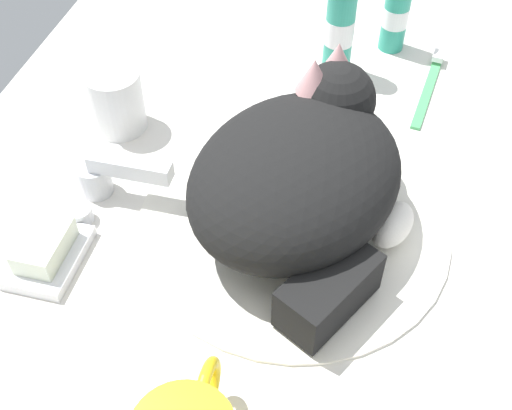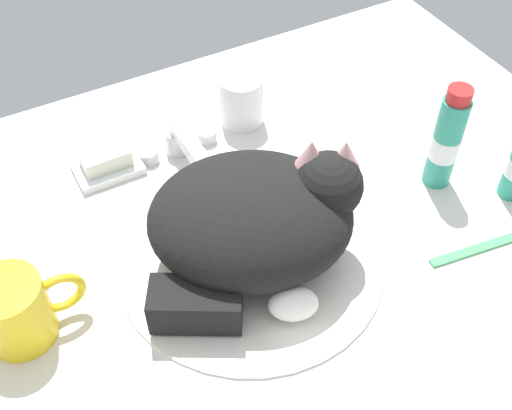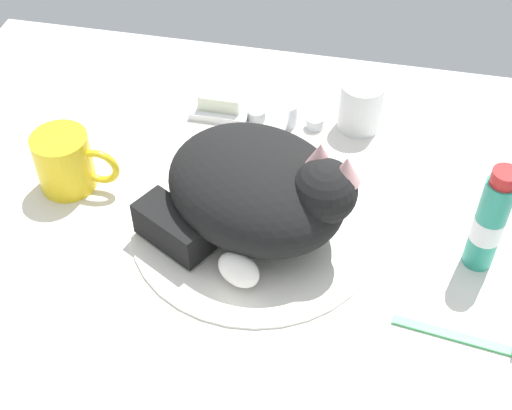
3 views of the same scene
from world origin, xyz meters
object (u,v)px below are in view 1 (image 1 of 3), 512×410
(cat, at_px, (302,175))
(mouthwash_bottle, at_px, (397,10))
(faucet, at_px, (106,177))
(toothbrush, at_px, (429,85))
(soap_bar, at_px, (44,245))
(toothpaste_bottle, at_px, (342,23))
(rinse_cup, at_px, (116,101))

(cat, bearing_deg, mouthwash_bottle, -9.80)
(faucet, distance_m, cat, 0.22)
(mouthwash_bottle, bearing_deg, toothbrush, -144.39)
(cat, xyz_separation_m, toothbrush, (0.27, -0.12, -0.07))
(soap_bar, xyz_separation_m, toothpaste_bottle, (0.39, -0.23, 0.05))
(cat, bearing_deg, toothpaste_bottle, 0.69)
(cat, xyz_separation_m, soap_bar, (-0.11, 0.23, -0.05))
(soap_bar, bearing_deg, faucet, -12.22)
(faucet, relative_size, cat, 0.39)
(toothpaste_bottle, distance_m, toothbrush, 0.14)
(faucet, relative_size, toothbrush, 0.74)
(cat, height_order, rinse_cup, cat)
(rinse_cup, height_order, toothpaste_bottle, toothpaste_bottle)
(faucet, height_order, rinse_cup, rinse_cup)
(cat, xyz_separation_m, mouthwash_bottle, (0.35, -0.06, -0.01))
(rinse_cup, distance_m, toothpaste_bottle, 0.30)
(toothpaste_bottle, bearing_deg, mouthwash_bottle, -41.49)
(faucet, relative_size, toothpaste_bottle, 0.77)
(cat, distance_m, toothbrush, 0.30)
(cat, relative_size, toothpaste_bottle, 1.95)
(rinse_cup, bearing_deg, toothpaste_bottle, -53.74)
(faucet, bearing_deg, cat, -88.48)
(cat, distance_m, mouthwash_bottle, 0.36)
(faucet, bearing_deg, soap_bar, 167.78)
(soap_bar, bearing_deg, mouthwash_bottle, -32.59)
(rinse_cup, relative_size, toothbrush, 0.48)
(cat, bearing_deg, faucet, 91.52)
(rinse_cup, relative_size, mouthwash_bottle, 0.61)
(soap_bar, relative_size, toothbrush, 0.40)
(faucet, bearing_deg, toothpaste_bottle, -36.10)
(cat, relative_size, mouthwash_bottle, 2.37)
(faucet, bearing_deg, rinse_cup, 15.74)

